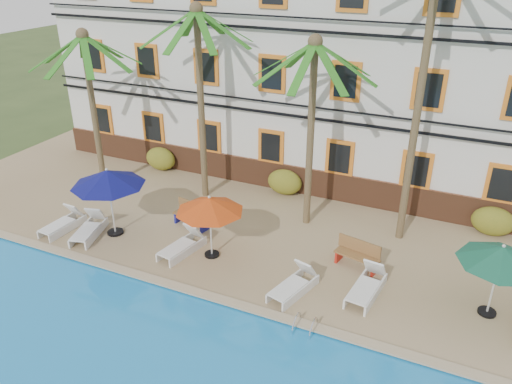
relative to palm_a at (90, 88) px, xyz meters
The scene contains 22 objects.
ground 10.24m from the palm_a, 25.80° to the right, with size 100.00×100.00×0.00m, color #384C23.
pool_deck 9.44m from the palm_a, ahead, with size 30.00×12.00×0.25m, color tan.
pool_coping 10.50m from the palm_a, 30.67° to the right, with size 30.00×0.35×0.06m, color tan.
hotel_building 10.20m from the palm_a, 36.20° to the left, with size 25.40×6.44×10.22m.
palm_a is the anchor object (origin of this frame).
palm_b 4.66m from the palm_a, 14.12° to the left, with size 4.31×4.31×7.78m.
palm_c 9.21m from the palm_a, ahead, with size 4.31×4.31×7.01m.
palm_d 12.84m from the palm_a, ahead, with size 4.31×4.31×10.26m.
shrub_left 4.83m from the palm_a, 65.06° to the left, with size 1.50×0.90×1.10m, color #2B5117.
shrub_mid 8.84m from the palm_a, 19.29° to the left, with size 1.50×0.90×1.10m, color #2B5117.
shrub_right 16.35m from the palm_a, ahead, with size 1.50×0.90×1.10m, color #2B5117.
umbrella_blue 4.80m from the palm_a, 45.08° to the right, with size 2.63×2.63×2.62m.
umbrella_red 7.94m from the palm_a, 22.15° to the right, with size 2.29×2.29×2.29m.
umbrella_green 16.05m from the palm_a, ahead, with size 2.34×2.34×2.34m.
lounger_a 5.59m from the palm_a, 73.10° to the right, with size 0.76×1.85×0.86m.
lounger_b 5.89m from the palm_a, 57.30° to the right, with size 1.16×2.00×0.89m.
lounger_c 7.90m from the palm_a, 27.33° to the right, with size 0.99×1.96×0.88m.
lounger_d 11.65m from the palm_a, 19.30° to the right, with size 1.15×1.98×0.88m.
lounger_e 13.28m from the palm_a, 12.71° to the right, with size 0.92×2.03×0.93m.
bench_left 6.77m from the palm_a, 14.00° to the right, with size 1.56×0.75×0.93m.
bench_right 12.43m from the palm_a, ahead, with size 1.57×0.78×0.93m.
pool_ladder 12.96m from the palm_a, 24.08° to the right, with size 0.54×0.74×0.74m.
Camera 1 is at (6.14, -11.38, 9.77)m, focal length 35.00 mm.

